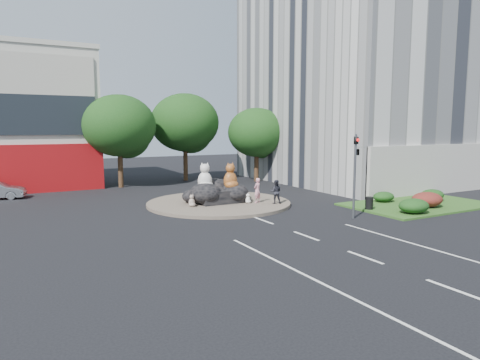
# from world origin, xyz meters

# --- Properties ---
(ground) EXTENTS (120.00, 120.00, 0.00)m
(ground) POSITION_xyz_m (0.00, 0.00, 0.00)
(ground) COLOR black
(ground) RESTS_ON ground
(roundabout_island) EXTENTS (10.00, 10.00, 0.20)m
(roundabout_island) POSITION_xyz_m (0.00, 10.00, 0.10)
(roundabout_island) COLOR brown
(roundabout_island) RESTS_ON ground
(rock_plinth) EXTENTS (3.20, 2.60, 0.90)m
(rock_plinth) POSITION_xyz_m (0.00, 10.00, 0.65)
(rock_plinth) COLOR black
(rock_plinth) RESTS_ON roundabout_island
(office_tower) EXTENTS (20.00, 20.00, 35.00)m
(office_tower) POSITION_xyz_m (20.00, 16.00, 17.50)
(office_tower) COLOR silver
(office_tower) RESTS_ON ground
(grass_verge) EXTENTS (10.00, 6.00, 0.12)m
(grass_verge) POSITION_xyz_m (12.00, 3.00, 0.06)
(grass_verge) COLOR #26551C
(grass_verge) RESTS_ON ground
(tree_left) EXTENTS (6.46, 6.46, 8.27)m
(tree_left) POSITION_xyz_m (-3.93, 22.06, 5.25)
(tree_left) COLOR #382314
(tree_left) RESTS_ON ground
(tree_mid) EXTENTS (6.84, 6.84, 8.76)m
(tree_mid) POSITION_xyz_m (3.07, 24.06, 5.56)
(tree_mid) COLOR #382314
(tree_mid) RESTS_ON ground
(tree_right) EXTENTS (5.70, 5.70, 7.30)m
(tree_right) POSITION_xyz_m (9.07, 20.06, 4.63)
(tree_right) COLOR #382314
(tree_right) RESTS_ON ground
(hedge_near_green) EXTENTS (2.00, 1.60, 0.90)m
(hedge_near_green) POSITION_xyz_m (9.00, 1.00, 0.57)
(hedge_near_green) COLOR #133B12
(hedge_near_green) RESTS_ON grass_verge
(hedge_red) EXTENTS (2.20, 1.76, 0.99)m
(hedge_red) POSITION_xyz_m (11.50, 2.00, 0.61)
(hedge_red) COLOR #4E1F15
(hedge_red) RESTS_ON grass_verge
(hedge_mid_green) EXTENTS (1.80, 1.44, 0.81)m
(hedge_mid_green) POSITION_xyz_m (14.00, 3.50, 0.53)
(hedge_mid_green) COLOR #133B12
(hedge_mid_green) RESTS_ON grass_verge
(hedge_back_green) EXTENTS (1.60, 1.28, 0.72)m
(hedge_back_green) POSITION_xyz_m (10.50, 4.80, 0.48)
(hedge_back_green) COLOR #133B12
(hedge_back_green) RESTS_ON grass_verge
(traffic_light) EXTENTS (0.44, 1.24, 5.00)m
(traffic_light) POSITION_xyz_m (5.10, 2.00, 3.62)
(traffic_light) COLOR #595B60
(traffic_light) RESTS_ON ground
(street_lamp) EXTENTS (2.34, 0.22, 8.06)m
(street_lamp) POSITION_xyz_m (12.82, 8.00, 4.55)
(street_lamp) COLOR #595B60
(street_lamp) RESTS_ON ground
(cat_white) EXTENTS (1.47, 1.40, 1.90)m
(cat_white) POSITION_xyz_m (-1.02, 10.05, 2.05)
(cat_white) COLOR silver
(cat_white) RESTS_ON rock_plinth
(cat_tabby) EXTENTS (1.22, 1.08, 1.88)m
(cat_tabby) POSITION_xyz_m (0.63, 9.45, 2.04)
(cat_tabby) COLOR #C35B28
(cat_tabby) RESTS_ON rock_plinth
(kitten_calico) EXTENTS (0.52, 0.46, 0.84)m
(kitten_calico) POSITION_xyz_m (-2.38, 9.14, 0.62)
(kitten_calico) COLOR beige
(kitten_calico) RESTS_ON roundabout_island
(kitten_white) EXTENTS (0.56, 0.56, 0.71)m
(kitten_white) POSITION_xyz_m (1.50, 8.50, 0.55)
(kitten_white) COLOR white
(kitten_white) RESTS_ON roundabout_island
(pedestrian_pink) EXTENTS (0.73, 0.62, 1.71)m
(pedestrian_pink) POSITION_xyz_m (2.18, 8.41, 1.05)
(pedestrian_pink) COLOR pink
(pedestrian_pink) RESTS_ON roundabout_island
(pedestrian_dark) EXTENTS (1.00, 0.94, 1.62)m
(pedestrian_dark) POSITION_xyz_m (3.10, 7.49, 1.01)
(pedestrian_dark) COLOR #212129
(pedestrian_dark) RESTS_ON roundabout_island
(litter_bin) EXTENTS (0.61, 0.61, 0.80)m
(litter_bin) POSITION_xyz_m (7.50, 3.22, 0.52)
(litter_bin) COLOR black
(litter_bin) RESTS_ON grass_verge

